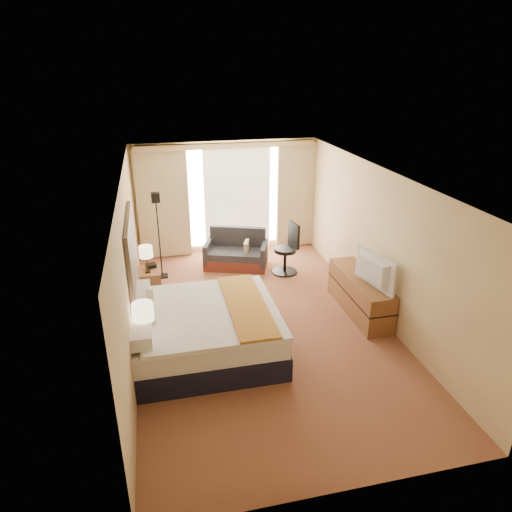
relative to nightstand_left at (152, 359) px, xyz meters
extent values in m
cube|color=maroon|center=(1.87, 1.05, -0.28)|extent=(4.20, 7.00, 0.02)
cube|color=silver|center=(1.87, 1.05, 2.33)|extent=(4.20, 7.00, 0.02)
cube|color=#D8C483|center=(1.87, 4.55, 1.02)|extent=(4.20, 0.02, 2.60)
cube|color=#D8C483|center=(1.87, -2.45, 1.02)|extent=(4.20, 0.02, 2.60)
cube|color=#D8C483|center=(-0.23, 1.05, 1.02)|extent=(0.02, 7.00, 2.60)
cube|color=#D8C483|center=(3.97, 1.05, 1.02)|extent=(0.02, 7.00, 2.60)
cube|color=black|center=(-0.19, 1.25, 1.01)|extent=(0.06, 1.85, 1.50)
cube|color=brown|center=(0.00, 0.00, 0.00)|extent=(0.45, 0.52, 0.55)
cube|color=brown|center=(0.00, 2.50, 0.00)|extent=(0.45, 0.52, 0.55)
cube|color=brown|center=(3.70, 1.05, 0.07)|extent=(0.50, 1.80, 0.70)
cube|color=white|center=(2.12, 4.52, 1.04)|extent=(2.30, 0.02, 2.30)
cube|color=#C5B28B|center=(0.42, 4.43, 0.99)|extent=(1.15, 0.09, 2.50)
cube|color=#C5B28B|center=(3.52, 4.43, 0.99)|extent=(0.90, 0.09, 2.50)
cube|color=white|center=(2.12, 4.48, 0.99)|extent=(1.55, 0.04, 2.50)
cube|color=#D8C483|center=(1.87, 4.39, 2.25)|extent=(4.00, 0.16, 0.12)
cube|color=black|center=(0.82, 0.40, -0.09)|extent=(2.22, 2.01, 0.37)
cube|color=white|center=(0.82, 0.40, 0.25)|extent=(2.17, 1.96, 0.32)
cube|color=white|center=(0.90, 0.40, 0.44)|extent=(2.03, 2.03, 0.07)
cube|color=#B36C29|center=(1.48, 0.40, 0.49)|extent=(0.58, 2.03, 0.04)
cube|color=white|center=(-0.10, -0.09, 0.57)|extent=(0.30, 0.82, 0.19)
cube|color=white|center=(-0.10, 0.89, 0.57)|extent=(0.30, 0.82, 0.19)
cube|color=beige|center=(0.05, 0.40, 0.61)|extent=(0.11, 0.44, 0.38)
cube|color=maroon|center=(1.89, 3.50, -0.16)|extent=(1.51, 1.13, 0.24)
cube|color=#323237|center=(1.87, 3.45, 0.04)|extent=(1.37, 0.96, 0.15)
cube|color=#323237|center=(1.99, 3.77, 0.30)|extent=(1.22, 0.55, 0.53)
cube|color=#323237|center=(1.30, 3.71, 0.07)|extent=(0.33, 0.71, 0.43)
cube|color=#323237|center=(2.48, 3.29, 0.07)|extent=(0.33, 0.71, 0.43)
cube|color=beige|center=(2.10, 3.37, 0.20)|extent=(0.19, 0.34, 0.31)
cube|color=black|center=(0.26, 3.35, -0.26)|extent=(0.23, 0.23, 0.03)
cylinder|color=black|center=(0.26, 3.35, 0.57)|extent=(0.03, 0.03, 1.63)
cube|color=black|center=(0.26, 3.35, 1.46)|extent=(0.17, 0.17, 0.19)
cylinder|color=black|center=(2.86, 2.96, -0.26)|extent=(0.54, 0.54, 0.03)
cylinder|color=black|center=(2.86, 2.96, 0.00)|extent=(0.06, 0.06, 0.48)
cylinder|color=black|center=(2.86, 2.96, 0.25)|extent=(0.47, 0.47, 0.08)
cube|color=black|center=(3.05, 3.00, 0.56)|extent=(0.14, 0.43, 0.54)
cube|color=black|center=(-0.05, 0.03, 0.30)|extent=(0.11, 0.11, 0.04)
cylinder|color=black|center=(-0.05, 0.03, 0.50)|extent=(0.03, 0.03, 0.37)
cylinder|color=#FFE5BF|center=(-0.05, 0.03, 0.77)|extent=(0.30, 0.30, 0.25)
cube|color=black|center=(0.00, 2.42, 0.29)|extent=(0.09, 0.09, 0.04)
cylinder|color=black|center=(0.00, 2.42, 0.47)|extent=(0.03, 0.03, 0.31)
cylinder|color=#FFE5BF|center=(0.00, 2.42, 0.70)|extent=(0.25, 0.25, 0.21)
cube|color=#7E9CC3|center=(0.06, 0.10, 0.33)|extent=(0.14, 0.14, 0.12)
cube|color=black|center=(0.06, 2.63, 0.31)|extent=(0.23, 0.20, 0.08)
imported|color=black|center=(3.65, 0.67, 0.72)|extent=(0.32, 1.02, 0.58)
camera|label=1|loc=(0.24, -5.63, 3.93)|focal=32.00mm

